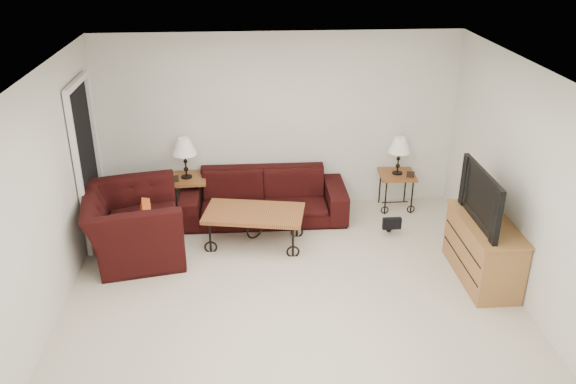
# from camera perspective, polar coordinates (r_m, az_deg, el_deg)

# --- Properties ---
(ground) EXTENTS (5.00, 5.00, 0.00)m
(ground) POSITION_cam_1_polar(r_m,az_deg,el_deg) (6.63, 0.45, -10.43)
(ground) COLOR beige
(ground) RESTS_ON ground
(wall_back) EXTENTS (5.00, 0.02, 2.50)m
(wall_back) POSITION_cam_1_polar(r_m,az_deg,el_deg) (8.32, -0.91, 6.76)
(wall_back) COLOR white
(wall_back) RESTS_ON ground
(wall_front) EXTENTS (5.00, 0.02, 2.50)m
(wall_front) POSITION_cam_1_polar(r_m,az_deg,el_deg) (3.90, 3.56, -16.55)
(wall_front) COLOR white
(wall_front) RESTS_ON ground
(wall_left) EXTENTS (0.02, 5.00, 2.50)m
(wall_left) POSITION_cam_1_polar(r_m,az_deg,el_deg) (6.33, -22.72, -1.29)
(wall_left) COLOR white
(wall_left) RESTS_ON ground
(wall_right) EXTENTS (0.02, 5.00, 2.50)m
(wall_right) POSITION_cam_1_polar(r_m,az_deg,el_deg) (6.67, 22.43, 0.09)
(wall_right) COLOR white
(wall_right) RESTS_ON ground
(ceiling) EXTENTS (5.00, 5.00, 0.00)m
(ceiling) POSITION_cam_1_polar(r_m,az_deg,el_deg) (5.58, 0.53, 11.05)
(ceiling) COLOR white
(ceiling) RESTS_ON wall_back
(doorway) EXTENTS (0.08, 0.94, 2.04)m
(doorway) POSITION_cam_1_polar(r_m,az_deg,el_deg) (7.85, -18.83, 2.48)
(doorway) COLOR black
(doorway) RESTS_ON ground
(sofa) EXTENTS (2.28, 0.89, 0.67)m
(sofa) POSITION_cam_1_polar(r_m,az_deg,el_deg) (8.20, -2.37, -0.43)
(sofa) COLOR black
(sofa) RESTS_ON ground
(side_table_left) EXTENTS (0.55, 0.55, 0.57)m
(side_table_left) POSITION_cam_1_polar(r_m,az_deg,el_deg) (8.43, -9.61, -0.40)
(side_table_left) COLOR #955426
(side_table_left) RESTS_ON ground
(side_table_right) EXTENTS (0.52, 0.52, 0.54)m
(side_table_right) POSITION_cam_1_polar(r_m,az_deg,el_deg) (8.65, 10.35, 0.11)
(side_table_right) COLOR #955426
(side_table_right) RESTS_ON ground
(lamp_left) EXTENTS (0.34, 0.34, 0.57)m
(lamp_left) POSITION_cam_1_polar(r_m,az_deg,el_deg) (8.20, -9.89, 3.24)
(lamp_left) COLOR black
(lamp_left) RESTS_ON side_table_left
(lamp_right) EXTENTS (0.32, 0.32, 0.54)m
(lamp_right) POSITION_cam_1_polar(r_m,az_deg,el_deg) (8.44, 10.63, 3.46)
(lamp_right) COLOR black
(lamp_right) RESTS_ON side_table_right
(photo_frame_left) EXTENTS (0.12, 0.04, 0.10)m
(photo_frame_left) POSITION_cam_1_polar(r_m,az_deg,el_deg) (8.17, -10.90, 1.25)
(photo_frame_left) COLOR black
(photo_frame_left) RESTS_ON side_table_left
(photo_frame_right) EXTENTS (0.11, 0.04, 0.09)m
(photo_frame_right) POSITION_cam_1_polar(r_m,az_deg,el_deg) (8.43, 11.74, 1.68)
(photo_frame_right) COLOR black
(photo_frame_right) RESTS_ON side_table_right
(coffee_table) EXTENTS (1.35, 0.89, 0.47)m
(coffee_table) POSITION_cam_1_polar(r_m,az_deg,el_deg) (7.60, -3.25, -3.47)
(coffee_table) COLOR #955426
(coffee_table) RESTS_ON ground
(armchair) EXTENTS (1.35, 1.48, 0.84)m
(armchair) POSITION_cam_1_polar(r_m,az_deg,el_deg) (7.52, -14.68, -3.02)
(armchair) COLOR black
(armchair) RESTS_ON ground
(throw_pillow) EXTENTS (0.17, 0.39, 0.38)m
(throw_pillow) POSITION_cam_1_polar(r_m,az_deg,el_deg) (7.40, -13.68, -2.49)
(throw_pillow) COLOR #D4551B
(throw_pillow) RESTS_ON armchair
(tv_stand) EXTENTS (0.51, 1.22, 0.73)m
(tv_stand) POSITION_cam_1_polar(r_m,az_deg,el_deg) (7.20, 18.31, -5.33)
(tv_stand) COLOR olive
(tv_stand) RESTS_ON ground
(television) EXTENTS (0.14, 1.09, 0.63)m
(television) POSITION_cam_1_polar(r_m,az_deg,el_deg) (6.89, 18.90, -0.45)
(television) COLOR black
(television) RESTS_ON tv_stand
(backpack) EXTENTS (0.43, 0.36, 0.49)m
(backpack) POSITION_cam_1_polar(r_m,az_deg,el_deg) (7.98, 9.80, -2.28)
(backpack) COLOR black
(backpack) RESTS_ON ground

